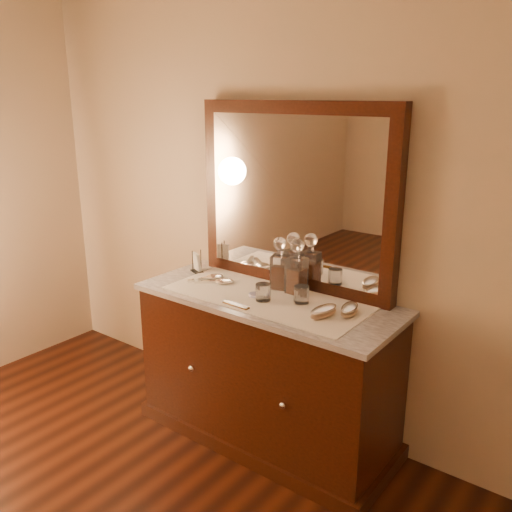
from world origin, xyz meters
name	(u,v)px	position (x,y,z in m)	size (l,w,h in m)	color
dresser_cabinet	(267,371)	(0.00, 1.96, 0.41)	(1.40, 0.55, 0.82)	black
dresser_plinth	(266,429)	(0.00, 1.96, 0.04)	(1.46, 0.59, 0.08)	black
knob_left	(191,368)	(-0.30, 1.67, 0.45)	(0.04, 0.04, 0.04)	silver
knob_right	(283,405)	(0.30, 1.67, 0.45)	(0.04, 0.04, 0.04)	silver
marble_top	(267,299)	(0.00, 1.96, 0.83)	(1.44, 0.59, 0.03)	silver
mirror_frame	(295,197)	(0.00, 2.20, 1.35)	(1.20, 0.08, 1.00)	black
mirror_glass	(291,198)	(0.00, 2.17, 1.35)	(1.06, 0.01, 0.86)	white
lace_runner	(265,297)	(0.00, 1.94, 0.85)	(1.10, 0.45, 0.00)	white
pin_dish	(255,295)	(-0.05, 1.92, 0.86)	(0.07, 0.07, 0.01)	white
comb	(236,305)	(-0.05, 1.75, 0.86)	(0.16, 0.03, 0.01)	brown
napkin_rack	(197,263)	(-0.58, 2.04, 0.90)	(0.10, 0.09, 0.14)	black
decanter_left	(280,269)	(-0.02, 2.09, 0.97)	(0.11, 0.11, 0.29)	#903C15
decanter_right	(297,272)	(0.09, 2.09, 0.97)	(0.09, 0.09, 0.30)	#903C15
brush_near	(324,311)	(0.37, 1.90, 0.88)	(0.10, 0.19, 0.05)	tan
brush_far	(349,309)	(0.46, 2.00, 0.88)	(0.11, 0.18, 0.05)	tan
hand_mirror_outer	(211,277)	(-0.42, 1.99, 0.86)	(0.14, 0.22, 0.02)	silver
hand_mirror_inner	(221,281)	(-0.33, 1.96, 0.86)	(0.21, 0.18, 0.02)	silver
tumblers	(282,293)	(0.11, 1.94, 0.90)	(0.26, 0.17, 0.09)	white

